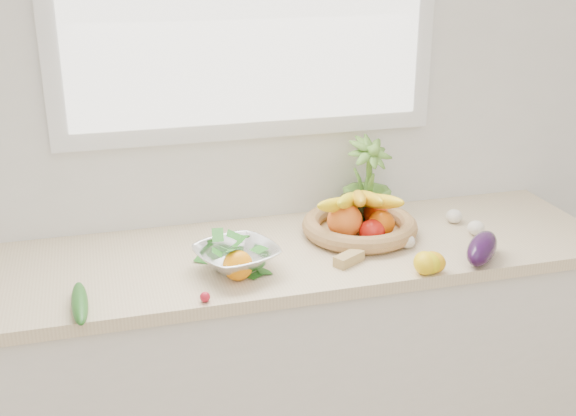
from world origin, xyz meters
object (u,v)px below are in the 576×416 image
object	(u,v)px
fruit_basket	(359,220)
colander_with_spinach	(236,252)
cucumber	(80,303)
potted_herb	(367,181)
apple	(372,232)
eggplant	(482,248)

from	to	relation	value
fruit_basket	colander_with_spinach	bearing A→B (deg)	-160.27
fruit_basket	cucumber	bearing A→B (deg)	-162.60
potted_herb	apple	bearing A→B (deg)	-106.72
cucumber	colander_with_spinach	distance (m)	0.48
cucumber	fruit_basket	bearing A→B (deg)	17.40
eggplant	potted_herb	size ratio (longest dim) A/B	0.70
colander_with_spinach	potted_herb	bearing A→B (deg)	29.78
apple	colander_with_spinach	size ratio (longest dim) A/B	0.28
eggplant	colander_with_spinach	bearing A→B (deg)	169.90
apple	potted_herb	distance (m)	0.25
apple	colander_with_spinach	distance (m)	0.47
potted_herb	fruit_basket	size ratio (longest dim) A/B	0.64
potted_herb	colander_with_spinach	distance (m)	0.62
apple	cucumber	size ratio (longest dim) A/B	0.35
colander_with_spinach	cucumber	bearing A→B (deg)	-164.96
eggplant	fruit_basket	bearing A→B (deg)	134.93
fruit_basket	colander_with_spinach	world-z (taller)	fruit_basket
fruit_basket	potted_herb	bearing A→B (deg)	60.00
eggplant	potted_herb	bearing A→B (deg)	115.66
eggplant	colander_with_spinach	world-z (taller)	colander_with_spinach
eggplant	potted_herb	world-z (taller)	potted_herb
apple	eggplant	xyz separation A→B (m)	(0.28, -0.21, 0.00)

